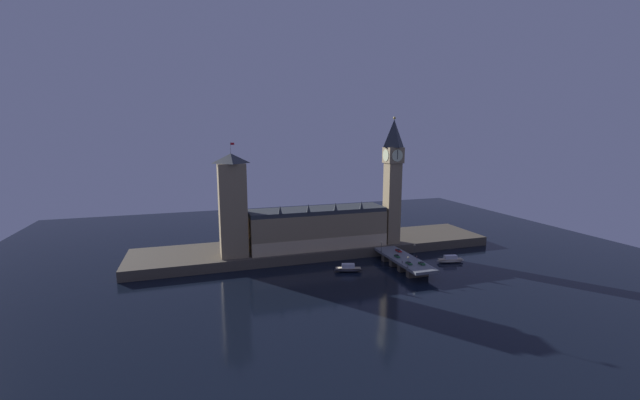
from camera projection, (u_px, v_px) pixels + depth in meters
name	position (u px, v px, depth m)	size (l,w,h in m)	color
ground_plane	(340.00, 272.00, 208.24)	(400.00, 400.00, 0.00)	black
embankment	(318.00, 247.00, 244.41)	(220.00, 42.00, 5.62)	#4C4438
parliament_hall	(317.00, 228.00, 233.93)	(81.37, 21.74, 27.84)	#8E7A56
clock_tower	(393.00, 177.00, 238.08)	(10.35, 10.46, 76.98)	#8E7A56
victoria_tower	(233.00, 205.00, 213.91)	(14.78, 14.78, 62.47)	#8E7A56
bridge	(404.00, 261.00, 213.66)	(13.47, 46.00, 5.64)	slate
car_northbound_lead	(397.00, 256.00, 214.56)	(1.85, 4.11, 1.37)	#235633
car_northbound_trail	(409.00, 263.00, 202.84)	(1.88, 4.29, 1.36)	#235633
car_southbound_lead	(422.00, 263.00, 202.11)	(2.03, 3.84, 1.49)	#235633
car_southbound_trail	(398.00, 251.00, 224.95)	(1.91, 4.76, 1.32)	red
pedestrian_near_rail	(402.00, 262.00, 203.48)	(0.38, 0.38, 1.82)	black
pedestrian_mid_walk	(417.00, 257.00, 212.01)	(0.38, 0.38, 1.61)	black
street_lamp_near	(408.00, 261.00, 197.02)	(1.34, 0.60, 5.89)	#2D3333
street_lamp_mid	(414.00, 249.00, 214.55)	(1.34, 0.60, 7.18)	#2D3333
street_lamp_far	(381.00, 245.00, 224.65)	(1.34, 0.60, 6.02)	#2D3333
boat_upstream	(348.00, 269.00, 207.63)	(15.54, 8.24, 4.49)	#28282D
boat_downstream	(450.00, 260.00, 223.11)	(16.42, 7.43, 4.23)	#B2A893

